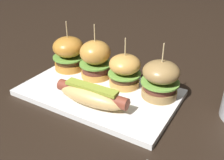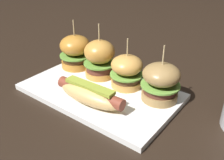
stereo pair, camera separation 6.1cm
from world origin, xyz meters
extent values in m
plane|color=black|center=(0.00, 0.00, 0.00)|extent=(3.00, 3.00, 0.00)
cube|color=white|center=(0.00, 0.00, 0.01)|extent=(0.39, 0.23, 0.01)
ellipsoid|color=tan|center=(0.02, -0.06, 0.04)|extent=(0.17, 0.06, 0.04)
cylinder|color=brown|center=(0.02, -0.06, 0.04)|extent=(0.18, 0.03, 0.03)
cube|color=olive|center=(0.02, -0.06, 0.06)|extent=(0.13, 0.03, 0.01)
cylinder|color=#B8782B|center=(-0.14, 0.06, 0.02)|extent=(0.09, 0.09, 0.02)
cylinder|color=#482C16|center=(-0.14, 0.06, 0.04)|extent=(0.08, 0.08, 0.01)
cylinder|color=#609338|center=(-0.14, 0.06, 0.05)|extent=(0.09, 0.09, 0.00)
ellipsoid|color=#B8782B|center=(-0.14, 0.06, 0.08)|extent=(0.09, 0.09, 0.06)
cylinder|color=tan|center=(-0.14, 0.06, 0.13)|extent=(0.00, 0.00, 0.06)
cylinder|color=#C38739|center=(-0.05, 0.06, 0.02)|extent=(0.08, 0.08, 0.02)
cylinder|color=#592D22|center=(-0.05, 0.06, 0.04)|extent=(0.08, 0.08, 0.02)
cylinder|color=#609338|center=(-0.05, 0.06, 0.05)|extent=(0.09, 0.09, 0.00)
ellipsoid|color=#C38739|center=(-0.05, 0.06, 0.09)|extent=(0.08, 0.08, 0.06)
cylinder|color=tan|center=(-0.05, 0.06, 0.13)|extent=(0.00, 0.00, 0.06)
cylinder|color=gold|center=(0.04, 0.06, 0.02)|extent=(0.08, 0.08, 0.02)
cylinder|color=brown|center=(0.04, 0.06, 0.04)|extent=(0.07, 0.07, 0.01)
cylinder|color=#6B9E3D|center=(0.04, 0.06, 0.05)|extent=(0.09, 0.09, 0.00)
ellipsoid|color=gold|center=(0.04, 0.06, 0.07)|extent=(0.08, 0.08, 0.05)
cylinder|color=tan|center=(0.04, 0.06, 0.11)|extent=(0.00, 0.00, 0.06)
cylinder|color=olive|center=(0.14, 0.05, 0.02)|extent=(0.09, 0.09, 0.02)
cylinder|color=#572D21|center=(0.14, 0.05, 0.04)|extent=(0.08, 0.08, 0.02)
cylinder|color=#6B9E3D|center=(0.14, 0.05, 0.05)|extent=(0.09, 0.09, 0.00)
ellipsoid|color=olive|center=(0.14, 0.05, 0.08)|extent=(0.09, 0.09, 0.05)
cylinder|color=tan|center=(0.14, 0.05, 0.12)|extent=(0.00, 0.00, 0.06)
camera|label=1|loc=(0.31, -0.46, 0.35)|focal=40.69mm
camera|label=2|loc=(0.36, -0.42, 0.35)|focal=40.69mm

